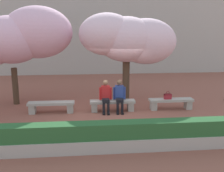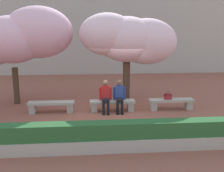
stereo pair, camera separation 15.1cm
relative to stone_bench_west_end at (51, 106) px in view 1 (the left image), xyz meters
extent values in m
plane|color=#8E5142|center=(2.44, 0.00, -0.30)|extent=(100.00, 100.00, 0.00)
cube|color=#B7B2A8|center=(2.44, 11.27, 3.86)|extent=(28.00, 4.00, 8.33)
cube|color=#ADA89E|center=(0.00, 0.00, 0.10)|extent=(1.82, 0.44, 0.10)
cube|color=#ADA89E|center=(-0.74, 0.01, -0.13)|extent=(0.24, 0.34, 0.35)
cube|color=#ADA89E|center=(0.74, -0.01, -0.13)|extent=(0.24, 0.34, 0.35)
cube|color=#ADA89E|center=(2.44, 0.00, 0.10)|extent=(1.82, 0.44, 0.10)
cube|color=#ADA89E|center=(1.70, 0.01, -0.13)|extent=(0.24, 0.34, 0.35)
cube|color=#ADA89E|center=(3.17, -0.01, -0.13)|extent=(0.24, 0.34, 0.35)
cube|color=#ADA89E|center=(4.87, 0.00, 0.10)|extent=(1.82, 0.44, 0.10)
cube|color=#ADA89E|center=(4.14, 0.01, -0.13)|extent=(0.24, 0.34, 0.35)
cube|color=#ADA89E|center=(5.61, -0.01, -0.13)|extent=(0.24, 0.34, 0.35)
cube|color=black|center=(2.06, -0.42, -0.27)|extent=(0.11, 0.22, 0.06)
cylinder|color=black|center=(2.06, -0.36, -0.06)|extent=(0.10, 0.10, 0.42)
cube|color=black|center=(2.24, -0.42, -0.27)|extent=(0.11, 0.22, 0.06)
cylinder|color=black|center=(2.24, -0.36, -0.06)|extent=(0.10, 0.10, 0.42)
cube|color=black|center=(2.15, -0.18, 0.21)|extent=(0.29, 0.41, 0.12)
cube|color=red|center=(2.16, 0.04, 0.48)|extent=(0.35, 0.23, 0.54)
sphere|color=#A37556|center=(2.16, 0.04, 0.88)|extent=(0.21, 0.21, 0.21)
cylinder|color=red|center=(1.95, 0.03, 0.44)|extent=(0.09, 0.09, 0.50)
cylinder|color=red|center=(2.37, 0.01, 0.44)|extent=(0.09, 0.09, 0.50)
cube|color=black|center=(2.60, -0.41, -0.27)|extent=(0.11, 0.22, 0.06)
cylinder|color=black|center=(2.61, -0.35, -0.06)|extent=(0.10, 0.10, 0.42)
cube|color=black|center=(2.78, -0.42, -0.27)|extent=(0.11, 0.22, 0.06)
cylinder|color=black|center=(2.79, -0.36, -0.06)|extent=(0.10, 0.10, 0.42)
cube|color=black|center=(2.70, -0.18, 0.21)|extent=(0.30, 0.41, 0.12)
cube|color=#2D4289|center=(2.72, 0.04, 0.48)|extent=(0.35, 0.24, 0.54)
sphere|color=brown|center=(2.72, 0.04, 0.88)|extent=(0.21, 0.21, 0.21)
cylinder|color=#2D4289|center=(2.51, 0.03, 0.44)|extent=(0.09, 0.09, 0.50)
cylinder|color=#2D4289|center=(2.92, 0.01, 0.44)|extent=(0.09, 0.09, 0.50)
cube|color=#A3232D|center=(4.71, -0.02, 0.26)|extent=(0.30, 0.14, 0.22)
cube|color=maroon|center=(4.71, -0.03, 0.35)|extent=(0.30, 0.15, 0.04)
torus|color=maroon|center=(4.71, -0.02, 0.42)|extent=(0.14, 0.02, 0.14)
cylinder|color=#473323|center=(3.18, 1.28, 0.64)|extent=(0.31, 0.31, 1.88)
ellipsoid|color=#F4CCDB|center=(3.18, 1.28, 2.53)|extent=(2.61, 2.77, 1.96)
ellipsoid|color=#F4CCDB|center=(2.33, 1.27, 2.75)|extent=(2.42, 2.51, 1.81)
ellipsoid|color=#F4CCDB|center=(4.03, 1.20, 2.44)|extent=(2.63, 2.29, 1.97)
cylinder|color=#473323|center=(-1.72, 1.49, 0.51)|extent=(0.26, 0.26, 1.62)
ellipsoid|color=#EFB7D1|center=(-1.72, 1.49, 2.52)|extent=(2.71, 2.56, 2.03)
ellipsoid|color=#EFB7D1|center=(-0.65, 1.71, 2.83)|extent=(2.99, 2.65, 2.24)
cube|color=#ADA89E|center=(2.44, -3.53, -0.12)|extent=(9.30, 0.50, 0.36)
cube|color=#285B2D|center=(2.44, -3.53, 0.28)|extent=(9.20, 0.44, 0.44)
camera|label=1|loc=(1.40, -10.15, 2.91)|focal=42.00mm
camera|label=2|loc=(1.55, -10.17, 2.91)|focal=42.00mm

